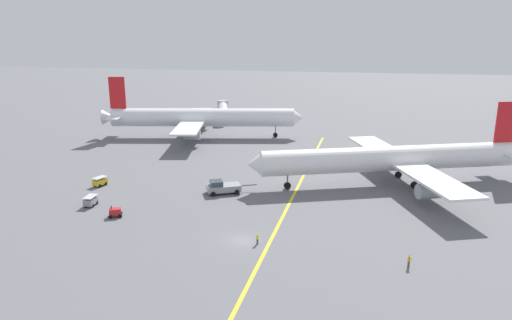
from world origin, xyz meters
TOP-DOWN VIEW (x-y plane):
  - ground_plane at (0.00, 0.00)m, footprint 600.00×600.00m
  - taxiway_stripe at (4.35, 10.00)m, footprint 4.75×119.94m
  - airliner_at_gate_left at (-27.12, 63.75)m, footprint 55.82×40.92m
  - airliner_being_pushed at (22.60, 31.14)m, footprint 53.85×43.20m
  - pushback_tug at (-8.22, 18.97)m, footprint 9.03×5.48m
  - gse_baggage_cart_trailing at (-28.34, 8.04)m, footprint 1.75×2.83m
  - gse_baggage_cart_near_cluster at (-32.42, 18.16)m, footprint 2.36×3.09m
  - gse_gpu_cart_small at (-21.83, 4.38)m, footprint 2.59×2.35m
  - ground_crew_wing_walker_right at (22.33, -3.31)m, footprint 0.42×0.41m
  - ground_crew_ramp_agent_by_cones at (2.43, -0.73)m, footprint 0.46×0.37m
  - jet_bridge at (-28.56, 91.24)m, footprint 8.21×18.41m

SIDE VIEW (x-z plane):
  - ground_plane at x=0.00m, z-range 0.00..0.00m
  - taxiway_stripe at x=4.35m, z-range 0.00..0.01m
  - gse_gpu_cart_small at x=-21.83m, z-range -0.16..1.74m
  - ground_crew_ramp_agent_by_cones at x=2.43m, z-range 0.03..1.60m
  - gse_baggage_cart_trailing at x=-28.34m, z-range 0.01..1.72m
  - gse_baggage_cart_near_cluster at x=-32.42m, z-range 0.01..1.72m
  - ground_crew_wing_walker_right at x=22.33m, z-range 0.04..1.71m
  - pushback_tug at x=-8.22m, z-range -0.21..2.55m
  - jet_bridge at x=-28.56m, z-range 1.05..6.69m
  - airliner_being_pushed at x=22.60m, z-range -2.79..12.78m
  - airliner_at_gate_left at x=-27.12m, z-range -2.90..13.93m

